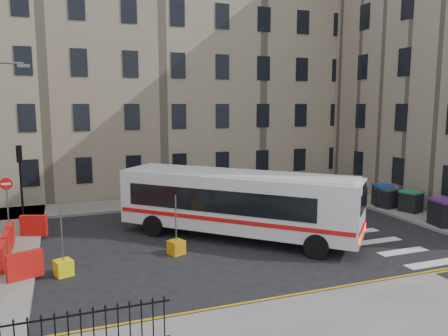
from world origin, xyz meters
TOP-DOWN VIEW (x-y plane):
  - ground at (0.00, 0.00)m, footprint 120.00×120.00m
  - pavement_north at (-6.00, 8.60)m, footprint 36.00×3.20m
  - pavement_east at (9.00, 4.00)m, footprint 2.40×26.00m
  - terrace_north at (-7.00, 15.50)m, footprint 38.30×10.80m
  - traffic_light_nw at (-12.00, 6.50)m, footprint 0.28×0.22m
  - no_entry_north at (-12.50, 4.50)m, footprint 0.60×0.08m
  - roadworks_barriers at (-11.84, 0.50)m, footprint 1.66×6.26m
  - bus at (-2.13, -0.07)m, footprint 10.15×9.88m
  - wheelie_bin_b at (8.61, -2.21)m, footprint 1.30×1.43m
  - wheelie_bin_c at (9.24, 0.74)m, footprint 1.25×1.35m
  - wheelie_bin_d at (8.64, 2.11)m, footprint 1.07×1.19m
  - wheelie_bin_e at (8.71, 2.54)m, footprint 1.38×1.48m
  - bollard_yellow at (-10.00, -2.08)m, footprint 0.77×0.77m
  - bollard_chevron at (-5.42, -1.24)m, footprint 0.78×0.78m

SIDE VIEW (x-z plane):
  - ground at x=0.00m, z-range 0.00..0.00m
  - pavement_north at x=-6.00m, z-range 0.00..0.15m
  - pavement_east at x=9.00m, z-range 0.00..0.15m
  - bollard_yellow at x=-10.00m, z-range 0.00..0.60m
  - bollard_chevron at x=-5.42m, z-range 0.00..0.60m
  - roadworks_barriers at x=-11.84m, z-range 0.15..1.15m
  - wheelie_bin_d at x=8.64m, z-range 0.16..1.34m
  - wheelie_bin_c at x=9.24m, z-range 0.16..1.39m
  - wheelie_bin_e at x=8.71m, z-range 0.16..1.48m
  - wheelie_bin_b at x=8.61m, z-range 0.16..1.55m
  - bus at x=-2.13m, z-range 0.24..3.39m
  - no_entry_north at x=-12.50m, z-range 0.58..3.58m
  - traffic_light_nw at x=-12.00m, z-range 0.82..4.92m
  - terrace_north at x=-7.00m, z-range 0.02..17.22m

